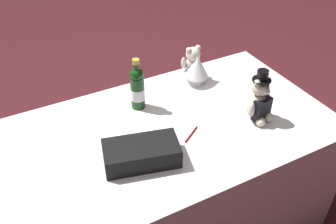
{
  "coord_description": "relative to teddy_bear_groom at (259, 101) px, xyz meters",
  "views": [
    {
      "loc": [
        -0.67,
        -1.27,
        1.97
      ],
      "look_at": [
        0.0,
        0.0,
        0.87
      ],
      "focal_mm": 39.81,
      "sensor_mm": 36.0,
      "label": 1
    }
  ],
  "objects": [
    {
      "name": "signing_pen",
      "position": [
        -0.36,
        0.05,
        -0.11
      ],
      "size": [
        0.12,
        0.08,
        0.01
      ],
      "color": "maroon",
      "rests_on": "reception_table"
    },
    {
      "name": "gift_case_black",
      "position": [
        -0.66,
        -0.0,
        -0.06
      ],
      "size": [
        0.37,
        0.25,
        0.1
      ],
      "color": "black",
      "rests_on": "reception_table"
    },
    {
      "name": "ground_plane",
      "position": [
        -0.44,
        0.15,
        -0.88
      ],
      "size": [
        12.0,
        12.0,
        0.0
      ],
      "primitive_type": "plane",
      "color": "#47191E"
    },
    {
      "name": "teddy_bear_groom",
      "position": [
        0.0,
        0.0,
        0.0
      ],
      "size": [
        0.15,
        0.14,
        0.28
      ],
      "color": "beige",
      "rests_on": "reception_table"
    },
    {
      "name": "champagne_bottle",
      "position": [
        -0.5,
        0.38,
        0.01
      ],
      "size": [
        0.08,
        0.08,
        0.29
      ],
      "color": "#154115",
      "rests_on": "reception_table"
    },
    {
      "name": "reception_table",
      "position": [
        -0.44,
        0.15,
        -0.5
      ],
      "size": [
        1.69,
        0.94,
        0.77
      ],
      "primitive_type": "cube",
      "color": "white",
      "rests_on": "ground_plane"
    },
    {
      "name": "teddy_bear_bride",
      "position": [
        -0.1,
        0.47,
        -0.02
      ],
      "size": [
        0.18,
        0.21,
        0.22
      ],
      "color": "white",
      "rests_on": "reception_table"
    }
  ]
}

